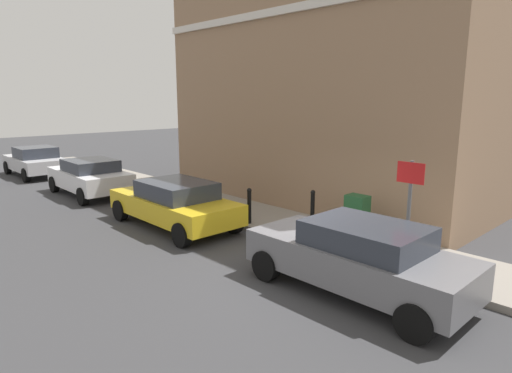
# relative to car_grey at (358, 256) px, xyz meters

# --- Properties ---
(ground) EXTENTS (80.00, 80.00, 0.00)m
(ground) POSITION_rel_car_grey_xyz_m (0.22, 1.67, -0.76)
(ground) COLOR #38383A
(sidewalk) EXTENTS (2.24, 30.00, 0.15)m
(sidewalk) POSITION_rel_car_grey_xyz_m (2.30, 7.67, -0.68)
(sidewalk) COLOR gray
(sidewalk) RESTS_ON ground
(corner_building) EXTENTS (6.78, 11.42, 9.38)m
(corner_building) POSITION_rel_car_grey_xyz_m (6.76, 5.38, 3.93)
(corner_building) COLOR #937256
(corner_building) RESTS_ON ground
(car_grey) EXTENTS (1.85, 4.34, 1.44)m
(car_grey) POSITION_rel_car_grey_xyz_m (0.00, 0.00, 0.00)
(car_grey) COLOR slate
(car_grey) RESTS_ON ground
(car_yellow) EXTENTS (1.98, 4.48, 1.37)m
(car_yellow) POSITION_rel_car_grey_xyz_m (-0.04, 6.20, -0.04)
(car_yellow) COLOR gold
(car_yellow) RESTS_ON ground
(car_white) EXTENTS (2.04, 4.12, 1.40)m
(car_white) POSITION_rel_car_grey_xyz_m (-0.05, 12.05, -0.02)
(car_white) COLOR silver
(car_white) RESTS_ON ground
(car_silver) EXTENTS (1.98, 4.08, 1.41)m
(car_silver) POSITION_rel_car_grey_xyz_m (-0.17, 18.03, -0.03)
(car_silver) COLOR #B7B7BC
(car_silver) RESTS_ON ground
(utility_cabinet) EXTENTS (0.46, 0.61, 1.15)m
(utility_cabinet) POSITION_rel_car_grey_xyz_m (2.43, 1.65, -0.08)
(utility_cabinet) COLOR #1E4C28
(utility_cabinet) RESTS_ON sidewalk
(bollard_near_cabinet) EXTENTS (0.14, 0.14, 1.04)m
(bollard_near_cabinet) POSITION_rel_car_grey_xyz_m (2.53, 3.17, -0.05)
(bollard_near_cabinet) COLOR black
(bollard_near_cabinet) RESTS_ON sidewalk
(bollard_far_kerb) EXTENTS (0.14, 0.14, 1.04)m
(bollard_far_kerb) POSITION_rel_car_grey_xyz_m (1.43, 4.60, -0.05)
(bollard_far_kerb) COLOR black
(bollard_far_kerb) RESTS_ON sidewalk
(street_sign) EXTENTS (0.08, 0.60, 2.30)m
(street_sign) POSITION_rel_car_grey_xyz_m (1.60, -0.14, 0.90)
(street_sign) COLOR #59595B
(street_sign) RESTS_ON sidewalk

